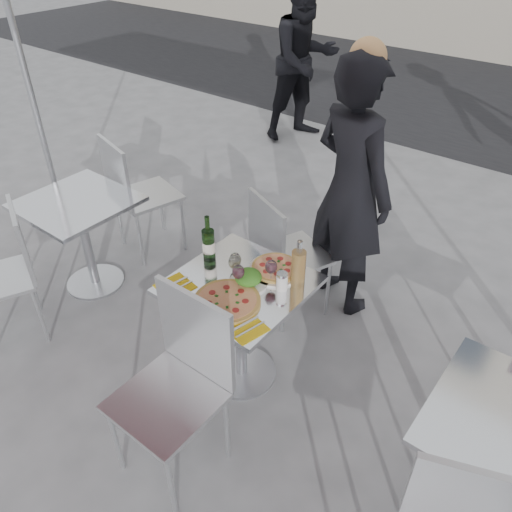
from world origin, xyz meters
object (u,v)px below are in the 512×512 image
Objects in this scene: chair_far at (281,248)px; wine_bottle at (209,243)px; woman_diner at (351,191)px; sugar_shaker at (282,281)px; chair_near at (181,374)px; wineglass_white_b at (235,260)px; pedestrian_a at (304,60)px; salad_plate at (248,278)px; side_chair_lnear at (9,265)px; wineglass_white_a at (234,263)px; wineglass_red_b at (271,268)px; side_table_right at (508,455)px; main_table at (240,311)px; wineglass_red_a at (238,273)px; pizza_far at (276,268)px; side_table_left at (82,226)px; carafe at (298,267)px; side_chair_lfar at (134,189)px; napkin_left at (175,286)px; napkin_right at (246,327)px; pizza_near at (227,301)px.

chair_far is 0.65m from wine_bottle.
woman_diner is 17.03× the size of sugar_shaker.
wineglass_white_b is at bearing 104.97° from chair_near.
salad_plate is at bearing -126.66° from pedestrian_a.
wineglass_white_b is at bearing 48.97° from side_chair_lnear.
wineglass_white_a is at bearing 104.40° from chair_near.
wineglass_red_b is (0.03, 0.70, 0.25)m from chair_near.
side_table_right is at bearing -0.54° from wineglass_white_a.
woman_diner is 11.57× the size of wineglass_white_b.
main_table is 4.76× the size of wineglass_white_a.
sugar_shaker is 0.24m from wineglass_red_a.
wineglass_red_a is at bearing 45.21° from side_chair_lnear.
chair_near is at bearing -81.34° from wineglass_red_a.
wine_bottle reaches higher than main_table.
sugar_shaker is at bearing -42.29° from pizza_far.
chair_far is at bearing -124.68° from pedestrian_a.
sugar_shaker is at bearing 47.29° from side_chair_lnear.
wineglass_white_a is 0.02m from wineglass_white_b.
side_table_left is 4.76× the size of wineglass_white_b.
side_table_right is 1.48m from salad_plate.
woman_diner is 0.88m from carafe.
side_chair_lfar is at bearing 35.67° from woman_diner.
side_table_right is 1.51m from wineglass_red_a.
carafe is (0.54, 0.13, 0.00)m from wine_bottle.
wineglass_white_b is 0.11m from wineglass_red_a.
side_table_left is 1.74m from sugar_shaker.
side_table_right is 4.76× the size of wineglass_white_a.
main_table is 2.36× the size of pizza_far.
wineglass_white_a is 0.75× the size of napkin_left.
pedestrian_a is 3.95m from wineglass_white_a.
side_table_right is 0.79× the size of side_chair_lnear.
woman_diner is 8.41× the size of napkin_right.
pizza_near reaches higher than side_table_left.
wineglass_white_a is at bearing 118.32° from pizza_near.
wineglass_white_b is at bearing 150.00° from napkin_right.
sugar_shaker is 0.59m from napkin_left.
wine_bottle reaches higher than napkin_right.
side_chair_lnear is at bearing 65.40° from woman_diner.
wineglass_red_a reaches higher than side_table_right.
wineglass_white_a is (-0.16, 0.60, 0.25)m from chair_near.
pizza_near is (-0.04, -1.22, -0.15)m from woman_diner.
side_table_right is at bearing 22.89° from chair_near.
wineglass_white_a is at bearing -124.53° from pizza_far.
chair_far is 1.01× the size of side_chair_lnear.
pizza_near is (1.60, -0.71, 0.16)m from side_chair_lfar.
napkin_right is (0.30, -0.27, -0.11)m from wineglass_white_a.
chair_far is 1.25m from chair_near.
pizza_near is 0.32m from sugar_shaker.
side_chair_lfar is 1.59m from wineglass_white_b.
napkin_right is (0.20, -0.09, -0.01)m from pizza_near.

